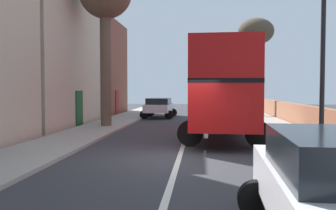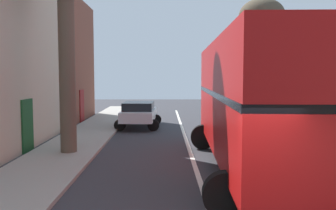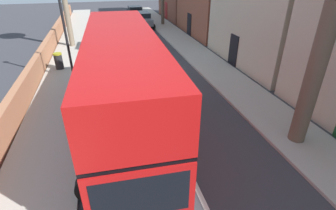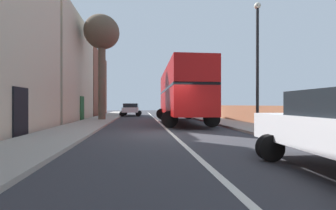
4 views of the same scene
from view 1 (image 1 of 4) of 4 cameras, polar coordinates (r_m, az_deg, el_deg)
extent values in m
plane|color=#333338|center=(11.33, 1.68, -8.64)|extent=(84.00, 84.00, 0.00)
cube|color=silver|center=(11.33, 1.68, -8.62)|extent=(0.16, 54.00, 0.01)
cube|color=#9E998E|center=(12.60, -21.36, -7.39)|extent=(2.60, 60.00, 0.12)
cube|color=beige|center=(22.76, -18.81, 8.18)|extent=(4.00, 9.22, 8.98)
cube|color=#194C23|center=(21.92, -13.83, -0.54)|extent=(0.08, 1.10, 2.10)
cube|color=brown|center=(31.71, -11.68, 5.79)|extent=(4.00, 9.22, 8.06)
cube|color=maroon|center=(31.15, -8.06, 0.39)|extent=(0.08, 1.10, 2.10)
cube|color=#B21110|center=(17.48, 8.55, 0.39)|extent=(2.91, 10.89, 1.70)
cube|color=black|center=(17.47, 8.57, 3.44)|extent=(2.93, 10.78, 0.16)
cube|color=#B21110|center=(17.50, 8.59, 6.15)|extent=(2.91, 10.89, 1.50)
cube|color=black|center=(22.86, 8.29, 1.10)|extent=(2.20, 0.14, 1.19)
cylinder|color=black|center=(21.23, 4.88, -2.06)|extent=(1.01, 0.34, 1.00)
cylinder|color=black|center=(21.27, 11.79, -2.10)|extent=(1.01, 0.34, 1.00)
cylinder|color=black|center=(13.93, 3.53, -4.46)|extent=(1.01, 0.34, 1.00)
cylinder|color=black|center=(13.99, 14.08, -4.50)|extent=(1.01, 0.34, 1.00)
cube|color=silver|center=(27.61, -1.40, -0.45)|extent=(1.94, 4.12, 0.57)
cube|color=black|center=(27.38, -1.47, 0.61)|extent=(1.73, 2.29, 0.46)
cylinder|color=black|center=(29.02, -2.83, -1.18)|extent=(0.65, 0.24, 0.64)
cylinder|color=black|center=(28.76, 0.79, -1.21)|extent=(0.65, 0.24, 0.64)
cylinder|color=black|center=(26.55, -3.78, -1.53)|extent=(0.65, 0.24, 0.64)
cylinder|color=black|center=(26.26, 0.17, -1.57)|extent=(0.65, 0.24, 0.64)
cylinder|color=black|center=(6.50, 13.76, -14.28)|extent=(0.65, 0.25, 0.64)
cylinder|color=brown|center=(20.84, -9.78, 6.26)|extent=(0.61, 0.61, 6.89)
cylinder|color=brown|center=(29.24, 13.63, 4.29)|extent=(0.47, 0.47, 6.02)
ellipsoid|color=#4C4233|center=(29.57, 13.71, 11.22)|extent=(2.78, 2.78, 2.06)
cylinder|color=black|center=(11.80, 23.23, 6.83)|extent=(0.14, 0.14, 6.00)
camera|label=2|loc=(6.50, -10.15, 9.81)|focal=39.15mm
camera|label=3|loc=(27.18, 8.83, 10.83)|focal=27.23mm
camera|label=4|loc=(2.75, -50.49, -15.95)|focal=22.54mm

